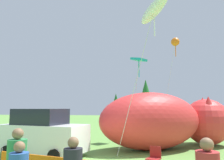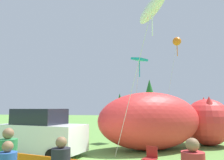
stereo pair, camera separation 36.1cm
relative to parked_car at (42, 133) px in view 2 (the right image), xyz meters
The scene contains 8 objects.
parked_car is the anchor object (origin of this frame).
folding_chair 5.58m from the parked_car, 16.69° to the right, with size 0.62×0.62×0.86m.
inflatable_cat 6.86m from the parked_car, 26.00° to the left, with size 8.40×6.56×3.20m.
kite_teal_diamond 8.51m from the parked_car, 50.56° to the left, with size 1.31×1.27×6.00m.
kite_white_ghost 8.03m from the parked_car, ahead, with size 2.77×2.43×7.50m.
kite_orange_flower 13.37m from the parked_car, 48.84° to the left, with size 1.96×1.99×8.35m.
horizon_tree_east 35.38m from the parked_car, 92.41° to the left, with size 2.24×2.24×5.36m.
horizon_tree_west 31.70m from the parked_car, 81.24° to the left, with size 3.21×3.21×7.65m.
Camera 2 is at (1.98, -8.52, 2.32)m, focal length 35.00 mm.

